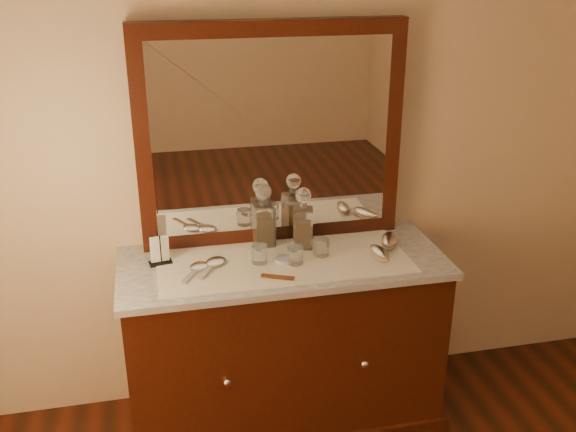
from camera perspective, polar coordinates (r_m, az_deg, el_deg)
The scene contains 18 objects.
dresser_cabinet at distance 3.09m, azimuth -0.41°, elevation -11.19°, with size 1.40×0.55×0.82m, color black.
dresser_plinth at distance 3.31m, azimuth -0.39°, elevation -16.53°, with size 1.46×0.59×0.08m, color black.
knob_left at distance 2.80m, azimuth -5.36°, elevation -14.35°, with size 0.04×0.04×0.04m, color silver.
knob_right at distance 2.91m, azimuth 6.74°, elevation -12.79°, with size 0.04×0.04×0.04m, color silver.
marble_top at distance 2.88m, azimuth -0.43°, elevation -4.13°, with size 1.44×0.59×0.03m, color silver.
mirror_frame at distance 2.91m, azimuth -1.47°, elevation 7.10°, with size 1.20×0.08×1.00m, color black.
mirror_glass at distance 2.88m, azimuth -1.34°, elevation 6.92°, with size 1.06×0.01×0.86m, color white.
lace_runner at distance 2.85m, azimuth -0.35°, elevation -4.00°, with size 1.10×0.45×0.00m, color silver.
pin_dish at distance 2.84m, azimuth -0.27°, elevation -3.85°, with size 0.08×0.08×0.01m, color white.
comb at distance 2.71m, azimuth -0.92°, elevation -5.38°, with size 0.14×0.03×0.01m, color brown.
napkin_rack at distance 2.87m, azimuth -11.21°, elevation -3.04°, with size 0.11×0.07×0.15m.
decanter_left at distance 2.96m, azimuth -2.14°, elevation -0.51°, with size 0.10×0.10×0.30m.
decanter_right at distance 2.94m, azimuth 1.32°, elevation -0.73°, with size 0.10×0.10×0.29m.
brush_near at distance 2.91m, azimuth 8.03°, elevation -3.22°, with size 0.08×0.15×0.04m.
brush_far at distance 3.03m, azimuth 8.88°, elevation -2.15°, with size 0.13×0.17×0.04m.
hand_mirror_outer at distance 2.80m, azimuth -7.95°, elevation -4.55°, with size 0.14×0.20×0.02m.
hand_mirror_inner at distance 2.83m, azimuth -6.52°, elevation -4.16°, with size 0.15×0.21×0.02m.
tumblers at distance 2.84m, azimuth 0.38°, elevation -3.19°, with size 0.35×0.13×0.08m.
Camera 1 is at (-0.53, -0.56, 2.13)m, focal length 40.45 mm.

